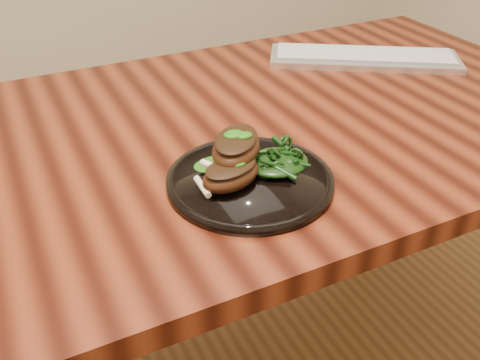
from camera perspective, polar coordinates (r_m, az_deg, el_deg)
name	(u,v)px	position (r m, az deg, el deg)	size (l,w,h in m)	color
desk	(209,168)	(1.02, -3.30, 1.33)	(1.60, 0.80, 0.75)	black
plate	(250,180)	(0.82, 1.07, -0.03)	(0.26, 0.26, 0.02)	black
lamb_chop_front	(230,174)	(0.78, -1.02, 0.70)	(0.11, 0.09, 0.04)	#3B1B0B
lamb_chop_back	(236,147)	(0.81, -0.44, 3.53)	(0.12, 0.13, 0.05)	#3B1B0B
herb_smear	(216,164)	(0.85, -2.55, 1.76)	(0.07, 0.05, 0.00)	#134F08
greens_heap	(278,159)	(0.83, 4.03, 2.30)	(0.10, 0.09, 0.04)	black
keyboard	(364,57)	(1.32, 13.11, 12.61)	(0.44, 0.34, 0.02)	silver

